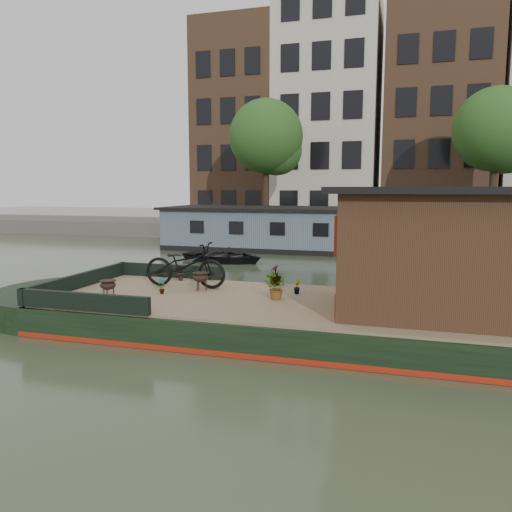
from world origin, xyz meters
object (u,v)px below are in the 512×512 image
(brazier_front, at_px, (108,289))
(brazier_rear, at_px, (201,281))
(potted_plant_a, at_px, (161,286))
(cabin, at_px, (437,249))
(dinghy, at_px, (223,253))
(bicycle, at_px, (185,265))

(brazier_front, xyz_separation_m, brazier_rear, (1.60, 1.39, 0.01))
(potted_plant_a, relative_size, brazier_front, 0.93)
(brazier_front, bearing_deg, cabin, 7.28)
(cabin, relative_size, brazier_rear, 9.26)
(brazier_front, distance_m, dinghy, 10.12)
(bicycle, bearing_deg, brazier_rear, -118.24)
(bicycle, height_order, brazier_rear, bicycle)
(dinghy, bearing_deg, brazier_rear, -152.24)
(cabin, height_order, potted_plant_a, cabin)
(brazier_rear, bearing_deg, brazier_front, -139.09)
(cabin, bearing_deg, brazier_front, -172.72)
(bicycle, bearing_deg, brazier_front, 146.64)
(bicycle, relative_size, dinghy, 0.59)
(brazier_front, height_order, dinghy, brazier_front)
(bicycle, xyz_separation_m, brazier_rear, (0.52, -0.28, -0.33))
(brazier_rear, bearing_deg, bicycle, 152.17)
(brazier_front, relative_size, brazier_rear, 0.94)
(bicycle, distance_m, brazier_front, 2.01)
(cabin, relative_size, brazier_front, 9.81)
(brazier_front, relative_size, dinghy, 0.12)
(brazier_rear, distance_m, dinghy, 9.08)
(brazier_front, height_order, brazier_rear, brazier_rear)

